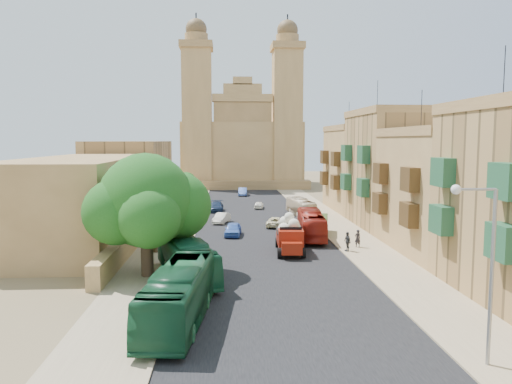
{
  "coord_description": "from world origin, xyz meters",
  "views": [
    {
      "loc": [
        -3.6,
        -32.99,
        10.13
      ],
      "look_at": [
        0.0,
        26.0,
        4.0
      ],
      "focal_mm": 35.0,
      "sensor_mm": 36.0,
      "label": 1
    }
  ],
  "objects": [
    {
      "name": "townhouse_c",
      "position": [
        15.95,
        25.0,
        6.91
      ],
      "size": [
        9.0,
        14.0,
        17.4
      ],
      "color": "#B08650",
      "rests_on": "ground"
    },
    {
      "name": "red_truck",
      "position": [
        2.16,
        11.16,
        1.57
      ],
      "size": [
        2.77,
        6.23,
        3.56
      ],
      "color": "maroon",
      "rests_on": "ground"
    },
    {
      "name": "ficus_tree",
      "position": [
        -9.42,
        4.01,
        5.45
      ],
      "size": [
        9.23,
        8.49,
        9.23
      ],
      "color": "#3D2C1E",
      "rests_on": "ground"
    },
    {
      "name": "street_tree_b",
      "position": [
        -10.0,
        24.0,
        2.98
      ],
      "size": [
        2.9,
        2.9,
        4.47
      ],
      "color": "#3D2C1E",
      "rests_on": "ground"
    },
    {
      "name": "west_wall",
      "position": [
        -12.5,
        20.0,
        0.9
      ],
      "size": [
        1.0,
        40.0,
        1.8
      ],
      "primitive_type": "cube",
      "color": "#A57E4A",
      "rests_on": "ground"
    },
    {
      "name": "road_surface",
      "position": [
        0.0,
        30.0,
        0.01
      ],
      "size": [
        14.0,
        140.0,
        0.01
      ],
      "primitive_type": "cube",
      "color": "black",
      "rests_on": "ground"
    },
    {
      "name": "bus_red_east",
      "position": [
        5.25,
        17.75,
        1.41
      ],
      "size": [
        3.29,
        10.27,
        2.81
      ],
      "primitive_type": "imported",
      "rotation": [
        0.0,
        0.0,
        3.05
      ],
      "color": "maroon",
      "rests_on": "ground"
    },
    {
      "name": "street_tree_c",
      "position": [
        -10.0,
        36.0,
        3.05
      ],
      "size": [
        2.97,
        2.97,
        4.56
      ],
      "color": "#3D2C1E",
      "rests_on": "ground"
    },
    {
      "name": "pedestrian_c",
      "position": [
        7.5,
        11.35,
        0.9
      ],
      "size": [
        0.68,
        1.13,
        1.81
      ],
      "primitive_type": "imported",
      "rotation": [
        0.0,
        0.0,
        4.96
      ],
      "color": "#3F3F40",
      "rests_on": "ground"
    },
    {
      "name": "car_blue_b",
      "position": [
        -0.5,
        58.31,
        0.71
      ],
      "size": [
        1.74,
        4.4,
        1.42
      ],
      "primitive_type": "imported",
      "rotation": [
        0.0,
        0.0,
        -0.05
      ],
      "color": "#5375CC",
      "rests_on": "ground"
    },
    {
      "name": "street_tree_d",
      "position": [
        -10.0,
        48.0,
        3.38
      ],
      "size": [
        3.28,
        3.28,
        5.05
      ],
      "color": "#3D2C1E",
      "rests_on": "ground"
    },
    {
      "name": "car_blue_a",
      "position": [
        -2.86,
        19.44,
        0.7
      ],
      "size": [
        2.03,
        4.23,
        1.39
      ],
      "primitive_type": "imported",
      "rotation": [
        0.0,
        0.0,
        -0.1
      ],
      "color": "#4371C8",
      "rests_on": "ground"
    },
    {
      "name": "bus_green_south",
      "position": [
        -6.2,
        -5.63,
        1.56
      ],
      "size": [
        3.83,
        11.45,
        3.13
      ],
      "primitive_type": "imported",
      "rotation": [
        0.0,
        0.0,
        -0.11
      ],
      "color": "#154A2A",
      "rests_on": "ground"
    },
    {
      "name": "kerb_west",
      "position": [
        -7.0,
        30.0,
        0.06
      ],
      "size": [
        0.25,
        140.0,
        0.12
      ],
      "primitive_type": "cube",
      "color": "#9A8565",
      "rests_on": "ground"
    },
    {
      "name": "car_cream",
      "position": [
        2.23,
        24.75,
        0.57
      ],
      "size": [
        2.67,
        4.43,
        1.15
      ],
      "primitive_type": "imported",
      "rotation": [
        0.0,
        0.0,
        2.95
      ],
      "color": "beige",
      "rests_on": "ground"
    },
    {
      "name": "townhouse_d",
      "position": [
        15.95,
        39.0,
        6.16
      ],
      "size": [
        9.0,
        14.0,
        15.9
      ],
      "color": "#A57E4A",
      "rests_on": "ground"
    },
    {
      "name": "bus_green_north",
      "position": [
        -6.5,
        3.27,
        1.47
      ],
      "size": [
        5.52,
        10.8,
        2.94
      ],
      "primitive_type": "imported",
      "rotation": [
        0.0,
        0.0,
        0.3
      ],
      "color": "#185837",
      "rests_on": "ground"
    },
    {
      "name": "ground",
      "position": [
        0.0,
        0.0,
        0.0
      ],
      "size": [
        260.0,
        260.0,
        0.0
      ],
      "primitive_type": "plane",
      "color": "brown"
    },
    {
      "name": "sidewalk_west",
      "position": [
        -9.5,
        30.0,
        0.01
      ],
      "size": [
        5.0,
        140.0,
        0.01
      ],
      "primitive_type": "cube",
      "color": "#9A8565",
      "rests_on": "ground"
    },
    {
      "name": "car_white_a",
      "position": [
        -4.15,
        27.69,
        0.62
      ],
      "size": [
        2.34,
        4.01,
        1.25
      ],
      "primitive_type": "imported",
      "rotation": [
        0.0,
        0.0,
        -0.29
      ],
      "color": "beige",
      "rests_on": "ground"
    },
    {
      "name": "car_dkblue",
      "position": [
        -5.0,
        38.01,
        0.7
      ],
      "size": [
        2.17,
        4.89,
        1.4
      ],
      "primitive_type": "imported",
      "rotation": [
        0.0,
        0.0,
        -0.05
      ],
      "color": "#192949",
      "rests_on": "ground"
    },
    {
      "name": "church",
      "position": [
        -0.0,
        78.61,
        9.52
      ],
      "size": [
        28.0,
        22.5,
        36.3
      ],
      "color": "#A57E4A",
      "rests_on": "ground"
    },
    {
      "name": "townhouse_b",
      "position": [
        15.95,
        11.0,
        5.66
      ],
      "size": [
        9.0,
        14.0,
        14.9
      ],
      "color": "#A57E4A",
      "rests_on": "ground"
    },
    {
      "name": "street_tree_a",
      "position": [
        -10.0,
        12.0,
        3.36
      ],
      "size": [
        3.26,
        3.26,
        5.02
      ],
      "color": "#3D2C1E",
      "rests_on": "ground"
    },
    {
      "name": "car_white_b",
      "position": [
        1.31,
        40.52,
        0.54
      ],
      "size": [
        1.7,
        3.32,
        1.08
      ],
      "primitive_type": "imported",
      "rotation": [
        0.0,
        0.0,
        3.0
      ],
      "color": "white",
      "rests_on": "ground"
    },
    {
      "name": "streetlamp",
      "position": [
        7.72,
        -12.0,
        5.2
      ],
      "size": [
        2.11,
        0.44,
        8.22
      ],
      "color": "gray",
      "rests_on": "ground"
    },
    {
      "name": "sidewalk_east",
      "position": [
        9.5,
        30.0,
        0.01
      ],
      "size": [
        5.0,
        140.0,
        0.01
      ],
      "primitive_type": "cube",
      "color": "#9A8565",
      "rests_on": "ground"
    },
    {
      "name": "west_building_mid",
      "position": [
        -18.0,
        44.0,
        5.0
      ],
      "size": [
        10.0,
        22.0,
        10.0
      ],
      "primitive_type": "cube",
      "color": "#B08650",
      "rests_on": "ground"
    },
    {
      "name": "kerb_east",
      "position": [
        7.0,
        30.0,
        0.06
      ],
      "size": [
        0.25,
        140.0,
        0.12
      ],
      "primitive_type": "cube",
      "color": "#9A8565",
      "rests_on": "ground"
    },
    {
      "name": "bus_cream_east",
      "position": [
        6.5,
        33.16,
        1.17
      ],
      "size": [
        3.05,
        8.56,
        2.33
      ],
      "primitive_type": "imported",
      "rotation": [
        0.0,
        0.0,
        3.27
      ],
      "color": "beige",
      "rests_on": "ground"
    },
    {
      "name": "pedestrian_a",
      "position": [
        8.88,
        12.98,
        0.85
      ],
      "size": [
        0.71,
        0.56,
        1.69
      ],
      "primitive_type": "imported",
      "rotation": [
        0.0,
        0.0,
        3.42
      ],
      "color": "black",
      "rests_on": "ground"
    },
    {
      "name": "olive_pickup",
      "position": [
        6.36,
        20.0,
        0.94
      ],
      "size": [
        3.03,
        5.01,
        1.93
      ],
      "color": "#344A1C",
      "rests_on": "ground"
    },
    {
      "name": "west_building_low",
      "position": [
        -18.0,
        18.0,
        4.2
      ],
      "size": [
        10.0,
        28.0,
        8.4
      ],
      "primitive_type": "cube",
      "color": "olive",
      "rests_on": "ground"
    }
  ]
}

